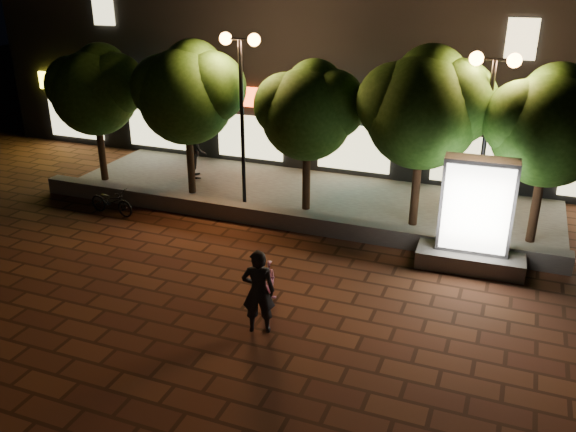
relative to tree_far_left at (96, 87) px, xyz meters
The scene contains 16 objects.
ground 9.43m from the tree_far_left, 38.18° to the right, with size 80.00×80.00×0.00m, color #532D1A.
retaining_wall 7.72m from the tree_far_left, 11.89° to the right, with size 16.00×0.45×0.50m, color slate.
sidewalk 7.74m from the tree_far_left, ahead, with size 16.00×5.00×0.08m, color slate.
building_block 10.38m from the tree_far_left, 47.32° to the left, with size 28.00×8.12×11.30m.
tree_far_left is the anchor object (origin of this frame).
tree_left 3.51m from the tree_far_left, ahead, with size 3.60×3.00×4.89m.
tree_mid 7.50m from the tree_far_left, ahead, with size 3.24×2.70×4.50m.
tree_right 10.81m from the tree_far_left, ahead, with size 3.72×3.10×5.07m.
tree_far_right 14.00m from the tree_far_left, ahead, with size 3.48×2.90×4.76m.
street_lamp_left 5.50m from the tree_far_left, ahead, with size 1.26×0.36×5.18m.
street_lamp_right 12.47m from the tree_far_left, ahead, with size 1.26×0.36×4.98m.
ad_kiosk 12.88m from the tree_far_left, ahead, with size 2.67×1.42×2.83m.
scooter_pink 10.56m from the tree_far_left, 33.18° to the right, with size 0.44×1.54×0.93m, color pink.
rider 11.23m from the tree_far_left, 37.00° to the right, with size 0.68×0.44×1.85m, color black.
scooter_parked 4.30m from the tree_far_left, 50.47° to the right, with size 0.55×1.58×0.83m, color black.
pedestrian 3.91m from the tree_far_left, 26.42° to the left, with size 0.89×0.70×1.84m, color black.
Camera 1 is at (6.25, -10.83, 7.07)m, focal length 37.48 mm.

